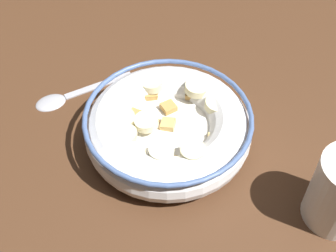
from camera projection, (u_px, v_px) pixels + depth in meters
The scene contains 3 objects.
ground_plane at pixel (168, 147), 56.12cm from camera, with size 98.15×98.15×2.00cm, color #472B19.
cereal_bowl at pixel (168, 128), 53.27cm from camera, with size 19.76×19.76×5.42cm.
spoon at pixel (63, 96), 60.08cm from camera, with size 13.78×6.09×0.80cm.
Camera 1 is at (-6.48, -34.33, 42.99)cm, focal length 48.20 mm.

